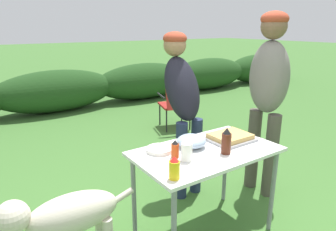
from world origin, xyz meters
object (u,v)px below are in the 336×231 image
at_px(food_tray, 230,137).
at_px(dog, 65,220).
at_px(standing_person_in_red_jacket, 268,86).
at_px(camp_chair_green_behind_table, 177,102).
at_px(plate_stack, 160,150).
at_px(paper_cup_stack, 187,152).
at_px(mixing_bowl, 192,141).
at_px(standing_person_in_gray_fleece, 182,95).
at_px(mustard_bottle, 174,168).
at_px(bbq_sauce_bottle, 226,141).
at_px(folding_table, 206,159).
at_px(hot_sauce_bottle, 175,149).

bearing_deg(food_tray, dog, 176.39).
relative_size(standing_person_in_red_jacket, camp_chair_green_behind_table, 2.13).
distance_m(plate_stack, paper_cup_stack, 0.25).
bearing_deg(mixing_bowl, standing_person_in_gray_fleece, 60.00).
bearing_deg(food_tray, standing_person_in_red_jacket, 14.02).
bearing_deg(dog, plate_stack, -82.58).
height_order(plate_stack, mixing_bowl, mixing_bowl).
bearing_deg(plate_stack, mustard_bottle, -110.40).
distance_m(plate_stack, bbq_sauce_bottle, 0.50).
bearing_deg(camp_chair_green_behind_table, standing_person_in_red_jacket, -84.26).
bearing_deg(mixing_bowl, folding_table, -62.98).
relative_size(food_tray, mixing_bowl, 1.54).
xyz_separation_m(mustard_bottle, bbq_sauce_bottle, (0.53, 0.10, 0.02)).
bearing_deg(folding_table, mixing_bowl, 117.02).
relative_size(mustard_bottle, bbq_sauce_bottle, 0.75).
bearing_deg(bbq_sauce_bottle, food_tray, 38.11).
distance_m(mixing_bowl, hot_sauce_bottle, 0.23).
bearing_deg(bbq_sauce_bottle, folding_table, 120.63).
relative_size(hot_sauce_bottle, camp_chair_green_behind_table, 0.16).
relative_size(standing_person_in_red_jacket, dog, 1.95).
xyz_separation_m(plate_stack, hot_sauce_bottle, (0.04, -0.15, 0.05)).
distance_m(paper_cup_stack, standing_person_in_red_jacket, 1.23).
height_order(folding_table, mustard_bottle, mustard_bottle).
relative_size(plate_stack, camp_chair_green_behind_table, 0.24).
bearing_deg(paper_cup_stack, mustard_bottle, -143.35).
xyz_separation_m(plate_stack, standing_person_in_red_jacket, (1.23, 0.02, 0.34)).
bearing_deg(food_tray, standing_person_in_gray_fleece, 92.70).
xyz_separation_m(food_tray, hot_sauce_bottle, (-0.56, -0.02, 0.04)).
distance_m(food_tray, plate_stack, 0.61).
bearing_deg(dog, standing_person_in_gray_fleece, -64.12).
bearing_deg(food_tray, plate_stack, 167.45).
xyz_separation_m(mixing_bowl, paper_cup_stack, (-0.18, -0.17, 0.02)).
bearing_deg(hot_sauce_bottle, standing_person_in_gray_fleece, 49.92).
distance_m(mustard_bottle, standing_person_in_gray_fleece, 1.16).
distance_m(standing_person_in_gray_fleece, camp_chair_green_behind_table, 1.97).
height_order(paper_cup_stack, bbq_sauce_bottle, bbq_sauce_bottle).
relative_size(food_tray, dog, 0.38).
distance_m(paper_cup_stack, mustard_bottle, 0.28).
relative_size(paper_cup_stack, bbq_sauce_bottle, 0.65).
height_order(mustard_bottle, standing_person_in_gray_fleece, standing_person_in_gray_fleece).
relative_size(bbq_sauce_bottle, dog, 0.22).
bearing_deg(plate_stack, standing_person_in_red_jacket, 1.13).
height_order(hot_sauce_bottle, dog, hot_sauce_bottle).
height_order(standing_person_in_red_jacket, dog, standing_person_in_red_jacket).
height_order(mixing_bowl, dog, mixing_bowl).
xyz_separation_m(paper_cup_stack, camp_chair_green_behind_table, (1.56, 2.29, -0.34)).
xyz_separation_m(plate_stack, mustard_bottle, (-0.15, -0.40, 0.06)).
bearing_deg(camp_chair_green_behind_table, mustard_bottle, -109.04).
bearing_deg(plate_stack, food_tray, -12.55).
height_order(plate_stack, bbq_sauce_bottle, bbq_sauce_bottle).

